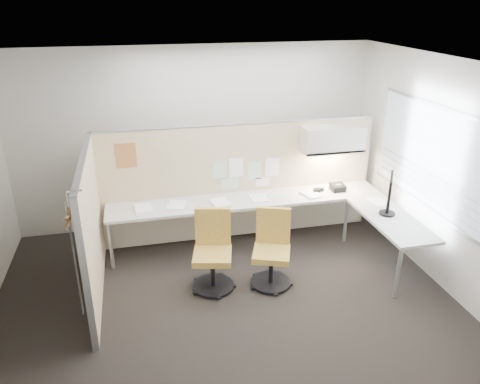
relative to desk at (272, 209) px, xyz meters
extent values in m
cube|color=black|center=(-0.93, -1.13, -0.61)|extent=(5.50, 4.50, 0.01)
cube|color=white|center=(-0.93, -1.13, 2.20)|extent=(5.50, 4.50, 0.01)
cube|color=beige|center=(-0.93, 1.12, 0.80)|extent=(5.50, 0.02, 2.80)
cube|color=beige|center=(-0.93, -3.38, 0.80)|extent=(5.50, 0.02, 2.80)
cube|color=beige|center=(1.82, -1.13, 0.80)|extent=(0.02, 4.50, 2.80)
cube|color=#AABAC6|center=(1.79, -1.13, 0.95)|extent=(0.01, 2.80, 1.30)
cube|color=#CBB88C|center=(-0.38, 0.47, 0.27)|extent=(4.10, 0.06, 1.75)
cube|color=#CBB88C|center=(-2.43, -0.63, 0.27)|extent=(0.06, 2.20, 1.75)
cube|color=beige|center=(-0.33, 0.14, 0.11)|extent=(4.00, 0.60, 0.04)
cube|color=beige|center=(1.37, -0.89, 0.11)|extent=(0.60, 1.47, 0.04)
cube|color=beige|center=(-0.33, 0.41, -0.26)|extent=(3.90, 0.02, 0.64)
cylinder|color=#A5A8AA|center=(-2.28, -0.11, -0.26)|extent=(0.05, 0.05, 0.69)
cylinder|color=#A5A8AA|center=(1.12, -1.58, -0.26)|extent=(0.05, 0.05, 0.69)
cylinder|color=#A5A8AA|center=(1.12, -0.11, -0.26)|extent=(0.05, 0.05, 0.69)
cube|color=beige|center=(0.97, 0.26, 0.91)|extent=(0.90, 0.36, 0.38)
cube|color=#FFEABF|center=(0.97, 0.26, 0.70)|extent=(0.60, 0.06, 0.02)
cube|color=#8CBF8C|center=(-0.68, 0.44, 0.50)|extent=(0.21, 0.00, 0.28)
cube|color=white|center=(-0.43, 0.44, 0.52)|extent=(0.21, 0.00, 0.28)
cube|color=#8CBF8C|center=(-0.15, 0.44, 0.45)|extent=(0.21, 0.00, 0.28)
cube|color=white|center=(0.12, 0.44, 0.48)|extent=(0.21, 0.00, 0.28)
cube|color=#8CBF8C|center=(-0.53, 0.44, 0.28)|extent=(0.28, 0.00, 0.18)
cube|color=white|center=(-0.03, 0.44, 0.26)|extent=(0.21, 0.00, 0.14)
cube|color=orange|center=(-1.98, 0.44, 0.82)|extent=(0.28, 0.00, 0.35)
cylinder|color=black|center=(-1.03, -0.87, -0.57)|extent=(0.53, 0.53, 0.03)
cylinder|color=black|center=(-1.03, -0.87, -0.37)|extent=(0.06, 0.06, 0.41)
cube|color=gold|center=(-1.03, -0.87, -0.13)|extent=(0.56, 0.56, 0.08)
cube|color=gold|center=(-0.98, -0.65, 0.16)|extent=(0.45, 0.16, 0.51)
cylinder|color=black|center=(-0.30, -0.96, -0.57)|extent=(0.51, 0.51, 0.03)
cylinder|color=black|center=(-0.30, -0.96, -0.37)|extent=(0.06, 0.06, 0.40)
cube|color=gold|center=(-0.30, -0.96, -0.15)|extent=(0.59, 0.59, 0.08)
cube|color=gold|center=(-0.22, -0.76, 0.14)|extent=(0.43, 0.21, 0.49)
cylinder|color=black|center=(1.37, -0.77, 0.14)|extent=(0.22, 0.22, 0.02)
cylinder|color=black|center=(1.37, -0.77, 0.24)|extent=(0.04, 0.04, 0.19)
cube|color=black|center=(1.37, -0.77, 0.50)|extent=(0.30, 0.46, 0.34)
cube|color=black|center=(1.37, -0.77, 0.50)|extent=(0.25, 0.40, 0.30)
cube|color=black|center=(1.07, 0.15, 0.18)|extent=(0.20, 0.19, 0.12)
cylinder|color=black|center=(0.98, 0.17, 0.21)|extent=(0.04, 0.17, 0.04)
cube|color=black|center=(0.79, 0.19, 0.15)|extent=(0.15, 0.08, 0.05)
cube|color=black|center=(0.72, 0.14, 0.16)|extent=(0.10, 0.06, 0.06)
cube|color=silver|center=(-2.43, -1.61, 1.17)|extent=(0.14, 0.02, 0.02)
cylinder|color=silver|center=(-2.50, -1.61, 1.09)|extent=(0.02, 0.02, 0.14)
cube|color=#AD7F4C|center=(-2.50, -1.61, 0.96)|extent=(0.02, 0.41, 0.12)
cube|color=#AD7F4C|center=(-2.53, -1.58, 0.92)|extent=(0.02, 0.41, 0.12)
cube|color=gray|center=(-2.51, -1.66, 0.36)|extent=(0.01, 0.07, 1.03)
cube|color=white|center=(-1.81, 0.11, 0.15)|extent=(0.25, 0.31, 0.04)
cube|color=white|center=(-1.36, 0.14, 0.14)|extent=(0.30, 0.35, 0.02)
cube|color=white|center=(-0.76, 0.04, 0.15)|extent=(0.28, 0.34, 0.05)
cube|color=white|center=(-0.17, 0.13, 0.14)|extent=(0.24, 0.31, 0.02)
cube|color=white|center=(0.62, 0.08, 0.14)|extent=(0.30, 0.35, 0.03)
cube|color=white|center=(1.44, -0.38, 0.14)|extent=(0.27, 0.33, 0.02)
camera|label=1|loc=(-1.84, -5.84, 2.85)|focal=35.00mm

